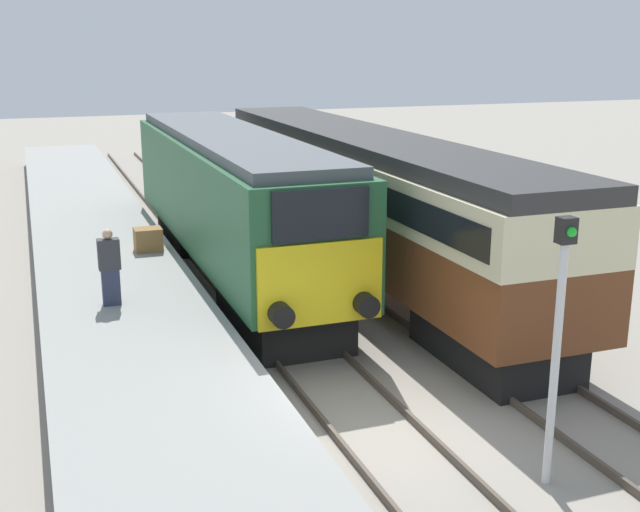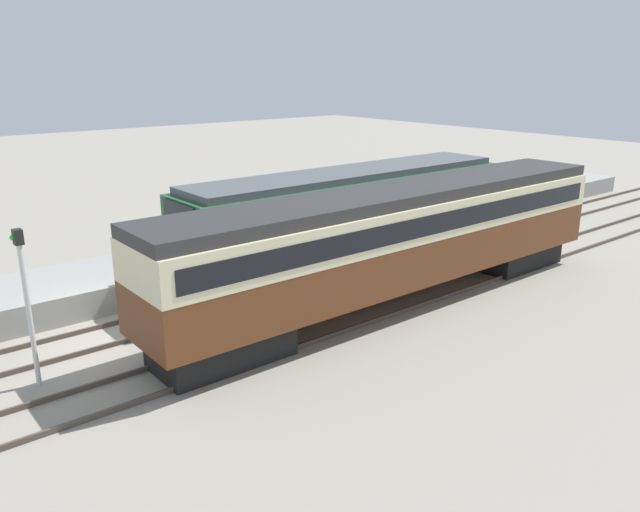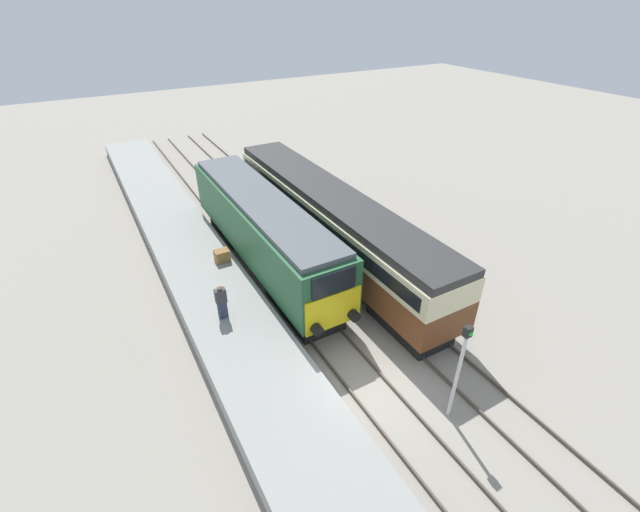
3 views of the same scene
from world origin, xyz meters
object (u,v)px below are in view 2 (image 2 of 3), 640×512
at_px(luggage_crate, 316,229).
at_px(person_on_platform, 207,227).
at_px(locomotive, 350,217).
at_px(signal_post, 26,295).
at_px(passenger_carriage, 399,235).

bearing_deg(luggage_crate, person_on_platform, -108.20).
distance_m(locomotive, signal_post, 11.84).
distance_m(person_on_platform, luggage_crate, 4.43).
bearing_deg(luggage_crate, locomotive, -4.39).
height_order(passenger_carriage, signal_post, signal_post).
distance_m(signal_post, luggage_crate, 12.57).
bearing_deg(person_on_platform, passenger_carriage, 23.84).
relative_size(locomotive, passenger_carriage, 0.80).
height_order(locomotive, person_on_platform, locomotive).
bearing_deg(luggage_crate, passenger_carriage, -11.04).
bearing_deg(signal_post, locomotive, 98.25).
bearing_deg(luggage_crate, signal_post, -71.80).
xyz_separation_m(locomotive, passenger_carriage, (3.40, -0.92, 0.17)).
distance_m(locomotive, luggage_crate, 2.42).
height_order(locomotive, passenger_carriage, locomotive).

